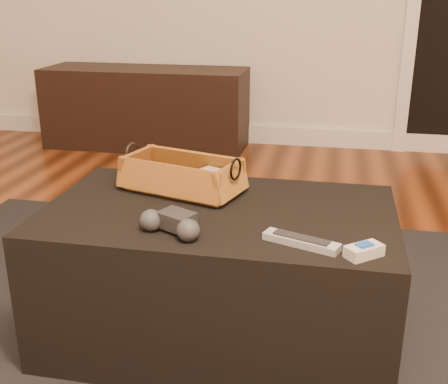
% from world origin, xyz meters
% --- Properties ---
extents(baseboard, '(5.00, 0.04, 0.12)m').
position_xyz_m(baseboard, '(0.00, 2.73, 0.06)').
color(baseboard, white).
rests_on(baseboard, floor).
extents(media_cabinet, '(1.34, 0.45, 0.53)m').
position_xyz_m(media_cabinet, '(-0.83, 2.51, 0.26)').
color(media_cabinet, black).
rests_on(media_cabinet, floor).
extents(area_rug, '(2.60, 2.00, 0.01)m').
position_xyz_m(area_rug, '(0.12, 0.35, 0.01)').
color(area_rug, black).
rests_on(area_rug, floor).
extents(ottoman, '(1.00, 0.60, 0.42)m').
position_xyz_m(ottoman, '(0.12, 0.40, 0.22)').
color(ottoman, black).
rests_on(ottoman, area_rug).
extents(tv_remote, '(0.20, 0.08, 0.02)m').
position_xyz_m(tv_remote, '(-0.05, 0.52, 0.46)').
color(tv_remote, black).
rests_on(tv_remote, wicker_basket).
extents(cloth_bundle, '(0.12, 0.11, 0.06)m').
position_xyz_m(cloth_bundle, '(0.08, 0.53, 0.47)').
color(cloth_bundle, tan).
rests_on(cloth_bundle, wicker_basket).
extents(wicker_basket, '(0.41, 0.29, 0.13)m').
position_xyz_m(wicker_basket, '(-0.03, 0.53, 0.48)').
color(wicker_basket, '#A66F25').
rests_on(wicker_basket, ottoman).
extents(game_controller, '(0.19, 0.14, 0.06)m').
position_xyz_m(game_controller, '(0.04, 0.21, 0.46)').
color(game_controller, black).
rests_on(game_controller, ottoman).
extents(silver_remote, '(0.20, 0.11, 0.02)m').
position_xyz_m(silver_remote, '(0.37, 0.21, 0.44)').
color(silver_remote, '#B6B8BE').
rests_on(silver_remote, ottoman).
extents(cream_gadget, '(0.10, 0.09, 0.03)m').
position_xyz_m(cream_gadget, '(0.52, 0.17, 0.45)').
color(cream_gadget, beige).
rests_on(cream_gadget, ottoman).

